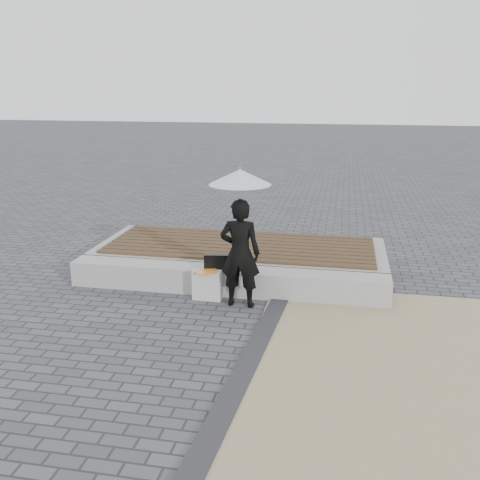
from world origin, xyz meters
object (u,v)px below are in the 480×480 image
woman (240,253)px  parasol (240,177)px  handbag (217,263)px  canvas_tote (207,285)px  seating_ledge (226,280)px

woman → parasol: parasol is taller
handbag → canvas_tote: size_ratio=0.84×
handbag → canvas_tote: handbag is taller
woman → canvas_tote: woman is taller
woman → handbag: bearing=-35.0°
woman → parasol: bearing=-0.0°
woman → handbag: woman is taller
woman → parasol: size_ratio=1.44×
seating_ledge → woman: 0.82m
canvas_tote → parasol: bearing=-13.2°
seating_ledge → handbag: size_ratio=13.07×
parasol → handbag: bearing=144.6°
seating_ledge → woman: size_ratio=3.12×
woman → parasol: (0.00, 0.00, 1.10)m
handbag → canvas_tote: 0.37m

